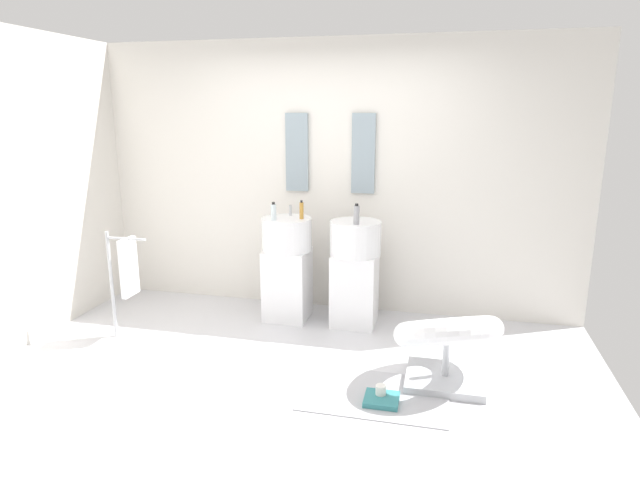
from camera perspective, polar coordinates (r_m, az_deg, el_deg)
The scene contains 14 objects.
ground_plane at distance 4.09m, azimuth -3.97°, elevation -15.05°, with size 4.80×3.60×0.04m, color silver.
rear_partition at distance 5.22m, azimuth 1.20°, elevation 6.64°, with size 4.80×0.10×2.60m, color silver.
pedestal_sink_left at distance 5.03m, azimuth -3.52°, elevation -2.73°, with size 0.46×0.46×1.08m.
pedestal_sink_right at distance 4.89m, azimuth 3.76°, elevation -3.22°, with size 0.46×0.46×1.08m.
vanity_mirror_left at distance 5.20m, azimuth -2.48°, elevation 9.34°, with size 0.22×0.03×0.74m, color #8C9EA8.
vanity_mirror_right at distance 5.07m, azimuth 4.67°, elevation 9.19°, with size 0.22×0.03×0.74m, color #8C9EA8.
lounge_chair at distance 4.00m, azimuth 13.44°, elevation -10.18°, with size 1.02×1.03×0.65m.
towel_rack at distance 4.82m, azimuth -20.05°, elevation -2.97°, with size 0.37×0.22×0.95m.
area_rug at distance 3.92m, azimuth 5.90°, elevation -16.07°, with size 1.02×0.66×0.01m, color #B2B2B7.
magazine_teal at distance 3.81m, azimuth 6.60°, elevation -16.57°, with size 0.23×0.22×0.04m, color teal.
coffee_mug at distance 3.83m, azimuth 6.51°, elevation -15.88°, with size 0.07×0.07×0.10m, color white.
soap_bottle_clear at distance 4.83m, azimuth -4.99°, elevation 3.02°, with size 0.05×0.05×0.16m.
soap_bottle_grey at distance 4.64m, azimuth 3.93°, elevation 2.70°, with size 0.05×0.05×0.18m.
soap_bottle_amber at distance 4.87m, azimuth -1.99°, elevation 3.19°, with size 0.04×0.04×0.17m.
Camera 1 is at (1.09, -3.41, 1.95)m, focal length 29.92 mm.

